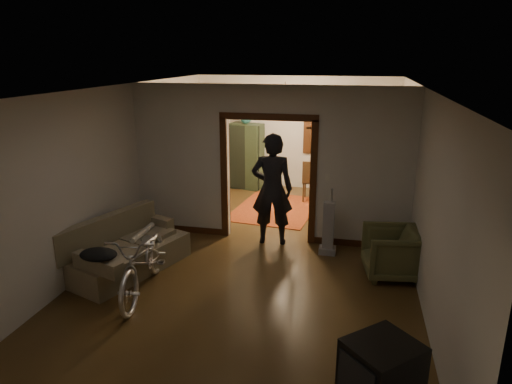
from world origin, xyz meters
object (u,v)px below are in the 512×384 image
(desk, at_px, (343,183))
(sofa, at_px, (128,244))
(locker, at_px, (246,156))
(person, at_px, (272,189))
(bicycle, at_px, (144,261))
(armchair, at_px, (392,253))

(desk, bearing_deg, sofa, -110.22)
(sofa, relative_size, locker, 1.17)
(person, xyz_separation_m, locker, (-1.30, 3.38, -0.18))
(bicycle, relative_size, person, 0.93)
(person, relative_size, locker, 1.22)
(armchair, bearing_deg, sofa, -88.34)
(person, relative_size, desk, 2.08)
(armchair, height_order, locker, locker)
(sofa, xyz_separation_m, armchair, (4.02, 0.71, -0.06))
(armchair, bearing_deg, locker, -150.38)
(sofa, height_order, person, person)
(armchair, relative_size, desk, 0.87)
(sofa, relative_size, armchair, 2.30)
(bicycle, bearing_deg, desk, 55.48)
(armchair, bearing_deg, bicycle, -77.85)
(sofa, distance_m, armchair, 4.08)
(armchair, bearing_deg, person, -121.95)
(desk, bearing_deg, armchair, -63.89)
(bicycle, bearing_deg, locker, 80.12)
(locker, distance_m, desk, 2.50)
(bicycle, xyz_separation_m, armchair, (3.47, 1.30, -0.11))
(armchair, height_order, desk, armchair)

